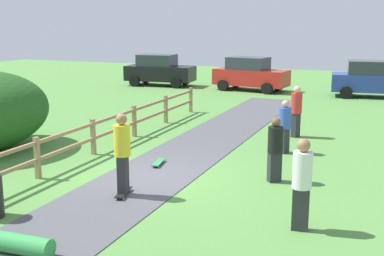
# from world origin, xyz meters

# --- Properties ---
(ground_plane) EXTENTS (60.00, 60.00, 0.00)m
(ground_plane) POSITION_xyz_m (0.00, 0.00, 0.00)
(ground_plane) COLOR #568E42
(asphalt_path) EXTENTS (2.40, 28.00, 0.02)m
(asphalt_path) POSITION_xyz_m (0.00, 0.00, 0.01)
(asphalt_path) COLOR #515156
(asphalt_path) RESTS_ON ground_plane
(wooden_fence) EXTENTS (0.12, 18.12, 1.10)m
(wooden_fence) POSITION_xyz_m (-2.60, 0.00, 0.67)
(wooden_fence) COLOR #997A51
(wooden_fence) RESTS_ON ground_plane
(skater_riding) EXTENTS (0.45, 0.82, 1.94)m
(skater_riding) POSITION_xyz_m (0.11, -1.59, 1.11)
(skater_riding) COLOR black
(skater_riding) RESTS_ON asphalt_path
(skater_fallen) EXTENTS (1.49, 1.20, 0.36)m
(skater_fallen) POSITION_xyz_m (-0.15, -4.99, 0.20)
(skater_fallen) COLOR green
(skater_fallen) RESTS_ON asphalt_path
(skateboard_loose) EXTENTS (0.34, 0.82, 0.08)m
(skateboard_loose) POSITION_xyz_m (-0.25, 0.99, 0.09)
(skateboard_loose) COLOR #338C4C
(skateboard_loose) RESTS_ON asphalt_path
(bystander_red) EXTENTS (0.48, 0.48, 1.80)m
(bystander_red) POSITION_xyz_m (2.64, 5.98, 1.00)
(bystander_red) COLOR #2D2D33
(bystander_red) RESTS_ON ground_plane
(bystander_black) EXTENTS (0.54, 0.54, 1.66)m
(bystander_black) POSITION_xyz_m (3.12, 0.81, 0.91)
(bystander_black) COLOR #2D2D33
(bystander_black) RESTS_ON ground_plane
(bystander_blue) EXTENTS (0.49, 0.49, 1.65)m
(bystander_blue) POSITION_xyz_m (2.74, 3.68, 0.90)
(bystander_blue) COLOR #2D2D33
(bystander_blue) RESTS_ON ground_plane
(bystander_white) EXTENTS (0.42, 0.42, 1.84)m
(bystander_white) POSITION_xyz_m (4.29, -1.96, 1.03)
(bystander_white) COLOR #2D2D33
(bystander_white) RESTS_ON ground_plane
(parked_car_black) EXTENTS (4.33, 2.27, 1.92)m
(parked_car_black) POSITION_xyz_m (-7.89, 16.65, 0.96)
(parked_car_black) COLOR black
(parked_car_black) RESTS_ON ground_plane
(parked_car_blue) EXTENTS (4.39, 2.42, 1.92)m
(parked_car_blue) POSITION_xyz_m (4.55, 16.64, 0.96)
(parked_car_blue) COLOR #283D99
(parked_car_blue) RESTS_ON ground_plane
(parked_car_red) EXTENTS (4.39, 2.43, 1.92)m
(parked_car_red) POSITION_xyz_m (-2.09, 16.66, 0.96)
(parked_car_red) COLOR red
(parked_car_red) RESTS_ON ground_plane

